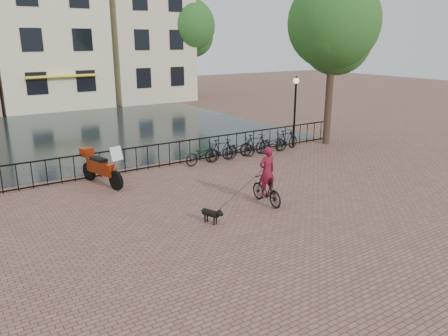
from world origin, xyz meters
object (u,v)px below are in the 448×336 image
cyclist (267,179)px  dog (211,215)px  lamp_post (295,100)px  motorcycle (101,163)px

cyclist → dog: 2.46m
cyclist → lamp_post: bearing=-135.0°
dog → motorcycle: 5.48m
cyclist → dog: bearing=11.5°
lamp_post → cyclist: 8.32m
dog → motorcycle: (-1.50, 5.24, 0.57)m
cyclist → motorcycle: bearing=-48.5°
dog → motorcycle: size_ratio=0.33×
lamp_post → cyclist: lamp_post is taller
cyclist → dog: (-2.36, -0.34, -0.61)m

